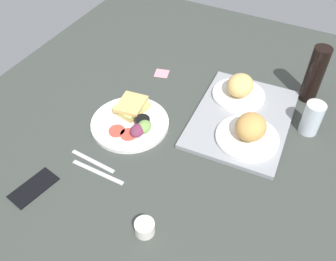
{
  "coord_description": "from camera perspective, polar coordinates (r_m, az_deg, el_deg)",
  "views": [
    {
      "loc": [
        78.13,
        41.79,
        90.6
      ],
      "look_at": [
        2.0,
        3.0,
        4.0
      ],
      "focal_mm": 38.72,
      "sensor_mm": 36.0,
      "label": 1
    }
  ],
  "objects": [
    {
      "name": "soda_bottle",
      "position": [
        1.44,
        22.09,
        8.17
      ],
      "size": [
        6.4,
        6.4,
        22.31
      ],
      "primitive_type": "cylinder",
      "color": "black",
      "rests_on": "ground_plane"
    },
    {
      "name": "ground_plane",
      "position": [
        1.28,
        -0.79,
        -0.73
      ],
      "size": [
        190.0,
        150.0,
        3.0
      ],
      "primitive_type": "cube",
      "color": "#383D38"
    },
    {
      "name": "cell_phone",
      "position": [
        1.18,
        -20.42,
        -8.37
      ],
      "size": [
        15.55,
        9.94,
        0.8
      ],
      "primitive_type": "cube",
      "rotation": [
        0.0,
        0.0,
        -0.2
      ],
      "color": "black",
      "rests_on": "ground_plane"
    },
    {
      "name": "bread_plate_far",
      "position": [
        1.23,
        12.68,
        -0.12
      ],
      "size": [
        21.23,
        21.23,
        9.37
      ],
      "color": "white",
      "rests_on": "serving_tray"
    },
    {
      "name": "bread_plate_near",
      "position": [
        1.39,
        11.18,
        6.4
      ],
      "size": [
        19.75,
        19.75,
        9.08
      ],
      "color": "white",
      "rests_on": "serving_tray"
    },
    {
      "name": "espresso_cup",
      "position": [
        1.02,
        -3.69,
        -15.02
      ],
      "size": [
        5.6,
        5.6,
        4.0
      ],
      "primitive_type": "cylinder",
      "color": "silver",
      "rests_on": "ground_plane"
    },
    {
      "name": "drinking_glass",
      "position": [
        1.32,
        21.72,
        1.82
      ],
      "size": [
        6.53,
        6.53,
        12.07
      ],
      "primitive_type": "cylinder",
      "color": "silver",
      "rests_on": "ground_plane"
    },
    {
      "name": "knife",
      "position": [
        1.17,
        -11.01,
        -6.43
      ],
      "size": [
        1.75,
        19.02,
        0.5
      ],
      "primitive_type": "cube",
      "rotation": [
        0.0,
        0.0,
        1.55
      ],
      "color": "#B7B7BC",
      "rests_on": "ground_plane"
    },
    {
      "name": "fork",
      "position": [
        1.2,
        -11.76,
        -4.73
      ],
      "size": [
        2.65,
        17.06,
        0.5
      ],
      "primitive_type": "cube",
      "rotation": [
        0.0,
        0.0,
        1.5
      ],
      "color": "#B7B7BC",
      "rests_on": "ground_plane"
    },
    {
      "name": "sticky_note",
      "position": [
        1.53,
        -1.0,
        8.99
      ],
      "size": [
        6.84,
        6.84,
        0.12
      ],
      "primitive_type": "cube",
      "rotation": [
        0.0,
        0.0,
        0.26
      ],
      "color": "pink",
      "rests_on": "ground_plane"
    },
    {
      "name": "plate_with_salad",
      "position": [
        1.29,
        -5.72,
        1.55
      ],
      "size": [
        27.68,
        27.68,
        5.4
      ],
      "color": "white",
      "rests_on": "ground_plane"
    },
    {
      "name": "serving_tray",
      "position": [
        1.33,
        11.55,
        1.91
      ],
      "size": [
        46.6,
        35.21,
        1.6
      ],
      "primitive_type": "cube",
      "rotation": [
        0.0,
        0.0,
        0.05
      ],
      "color": "gray",
      "rests_on": "ground_plane"
    }
  ]
}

